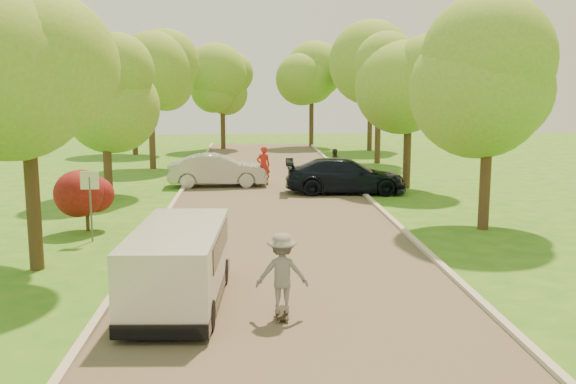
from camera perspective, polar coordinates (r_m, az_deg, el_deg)
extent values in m
plane|color=#2A6919|center=(16.22, 0.06, -7.47)|extent=(100.00, 100.00, 0.00)
cube|color=#4C4438|center=(23.98, -1.09, -1.95)|extent=(8.00, 60.00, 0.01)
cube|color=#B2AD9E|center=(24.15, -10.74, -1.90)|extent=(0.18, 60.00, 0.12)
cube|color=#B2AD9E|center=(24.46, 8.44, -1.70)|extent=(0.18, 60.00, 0.12)
cylinder|color=#59595E|center=(20.43, -17.11, -1.50)|extent=(0.06, 0.06, 2.00)
cube|color=white|center=(20.29, -17.23, 1.00)|extent=(0.55, 0.04, 0.55)
cylinder|color=#382619|center=(22.10, -17.38, -2.44)|extent=(0.12, 0.12, 0.70)
sphere|color=#590F0F|center=(21.97, -17.48, -0.52)|extent=(1.70, 1.70, 1.70)
cylinder|color=#382619|center=(17.65, -21.72, -0.76)|extent=(0.36, 0.36, 3.60)
sphere|color=olive|center=(17.41, -22.35, 9.60)|extent=(4.60, 4.60, 4.60)
sphere|color=olive|center=(17.23, -20.28, 12.03)|extent=(3.45, 3.45, 3.45)
cylinder|color=#382619|center=(28.33, -15.75, 2.65)|extent=(0.36, 0.36, 3.15)
sphere|color=olive|center=(28.16, -16.00, 8.39)|extent=(4.20, 4.20, 4.20)
sphere|color=olive|center=(28.03, -14.79, 9.72)|extent=(3.15, 3.15, 3.15)
cylinder|color=#382619|center=(38.02, -12.00, 4.91)|extent=(0.36, 0.36, 3.83)
sphere|color=olive|center=(37.93, -12.17, 9.97)|extent=(4.80, 4.80, 4.80)
sphere|color=olive|center=(37.85, -11.11, 11.09)|extent=(3.60, 3.60, 3.60)
cylinder|color=#382619|center=(22.08, 17.15, 1.68)|extent=(0.36, 0.36, 3.83)
sphere|color=olive|center=(21.92, 17.58, 10.56)|extent=(5.00, 5.00, 5.00)
sphere|color=olive|center=(22.23, 19.53, 12.37)|extent=(3.75, 3.75, 3.75)
cylinder|color=#382619|center=(30.54, 10.54, 3.51)|extent=(0.36, 0.36, 3.38)
sphere|color=olive|center=(30.40, 10.71, 9.16)|extent=(4.40, 4.40, 4.40)
sphere|color=olive|center=(30.57, 11.97, 10.36)|extent=(3.30, 3.30, 3.30)
cylinder|color=#382619|center=(40.38, 7.98, 5.43)|extent=(0.36, 0.36, 4.05)
sphere|color=olive|center=(40.30, 8.10, 10.52)|extent=(5.20, 5.20, 5.20)
sphere|color=olive|center=(40.49, 9.23, 11.59)|extent=(3.90, 3.90, 3.90)
cylinder|color=#382619|center=(46.30, -13.48, 5.47)|extent=(0.36, 0.36, 3.60)
sphere|color=olive|center=(46.21, -13.64, 9.55)|extent=(5.00, 5.00, 5.00)
sphere|color=olive|center=(46.10, -12.74, 10.52)|extent=(3.75, 3.75, 3.75)
cylinder|color=#382619|center=(48.41, 7.29, 5.93)|extent=(0.36, 0.36, 3.83)
sphere|color=olive|center=(48.34, 7.37, 9.97)|extent=(5.00, 5.00, 5.00)
sphere|color=olive|center=(48.50, 8.28, 10.84)|extent=(3.75, 3.75, 3.75)
cylinder|color=#382619|center=(49.63, -5.80, 5.78)|extent=(0.36, 0.36, 3.38)
sphere|color=olive|center=(49.54, -5.86, 9.39)|extent=(4.80, 4.80, 4.80)
sphere|color=olive|center=(49.52, -5.03, 10.24)|extent=(3.60, 3.60, 3.60)
cylinder|color=#382619|center=(51.81, 2.09, 6.09)|extent=(0.36, 0.36, 3.60)
sphere|color=olive|center=(51.74, 2.11, 9.74)|extent=(5.00, 5.00, 5.00)
sphere|color=olive|center=(51.83, 2.95, 10.57)|extent=(3.75, 3.75, 3.75)
cube|color=silver|center=(14.06, -9.71, -6.27)|extent=(2.01, 4.59, 1.55)
cube|color=black|center=(14.24, -9.64, -8.82)|extent=(2.03, 4.69, 0.28)
cube|color=black|center=(14.18, -9.60, -4.56)|extent=(1.97, 3.28, 0.52)
cylinder|color=black|center=(13.00, -14.24, -10.64)|extent=(0.26, 0.63, 0.62)
cylinder|color=black|center=(12.72, -7.11, -10.86)|extent=(0.26, 0.63, 0.62)
cylinder|color=black|center=(15.79, -11.66, -6.97)|extent=(0.26, 0.63, 0.62)
cylinder|color=black|center=(15.56, -5.84, -7.06)|extent=(0.26, 0.63, 0.62)
imported|color=#A9A9AD|center=(30.76, -6.27, 1.93)|extent=(4.74, 1.82, 1.54)
imported|color=black|center=(28.69, 5.13, 1.44)|extent=(5.48, 2.48, 1.56)
cube|color=black|center=(13.41, -0.52, -10.67)|extent=(0.25, 0.86, 0.02)
cylinder|color=#BFCC4C|center=(13.71, -0.25, -10.46)|extent=(0.03, 0.07, 0.07)
cylinder|color=#BFCC4C|center=(13.71, -0.90, -10.47)|extent=(0.03, 0.07, 0.07)
cylinder|color=#BFCC4C|center=(13.15, -0.13, -11.35)|extent=(0.03, 0.07, 0.07)
cylinder|color=#BFCC4C|center=(13.14, -0.81, -11.36)|extent=(0.03, 0.07, 0.07)
imported|color=slate|center=(13.14, -0.53, -7.22)|extent=(1.08, 0.63, 1.66)
imported|color=#B5241B|center=(31.01, -2.20, 2.35)|extent=(0.78, 0.62, 1.88)
imported|color=#2C301C|center=(33.62, 4.11, 2.57)|extent=(0.77, 0.61, 1.53)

